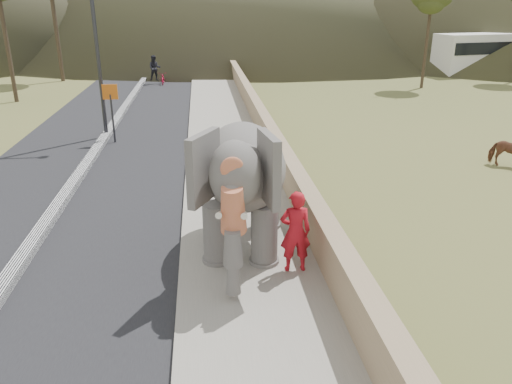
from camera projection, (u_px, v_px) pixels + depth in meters
road at (77, 182)px, 16.16m from camera, size 7.00×120.00×0.03m
median at (77, 179)px, 16.13m from camera, size 0.35×120.00×0.22m
walkway at (231, 175)px, 16.65m from camera, size 3.00×120.00×0.15m
parapet at (280, 159)px, 16.65m from camera, size 0.30×120.00×1.10m
lamppost at (102, 18)px, 19.79m from camera, size 1.76×0.36×8.00m
signboard at (111, 103)px, 20.07m from camera, size 0.60×0.08×2.40m
cow at (510, 151)px, 17.47m from camera, size 1.49×1.17×1.15m
distant_car at (393, 61)px, 42.28m from camera, size 4.35×2.03×1.44m
bus_white at (498, 53)px, 40.14m from camera, size 11.28×4.81×3.10m
elephant_and_man at (245, 184)px, 11.28m from camera, size 2.74×4.42×3.00m
motorcyclist at (158, 73)px, 34.81m from camera, size 1.26×1.62×1.99m
trees at (265, 26)px, 30.23m from camera, size 48.62×35.71×9.77m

